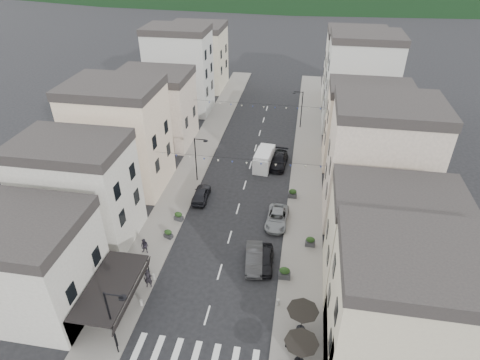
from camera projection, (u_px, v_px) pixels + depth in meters
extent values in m
cube|color=slate|center=(198.00, 157.00, 55.92)|extent=(4.00, 76.00, 0.12)
cube|color=slate|center=(307.00, 166.00, 53.82)|extent=(4.00, 76.00, 0.12)
cube|color=#B3AFA4|center=(16.00, 266.00, 32.48)|extent=(12.00, 8.00, 8.00)
cube|color=#C0B198|center=(407.00, 320.00, 26.91)|extent=(10.00, 8.00, 10.00)
cube|color=black|center=(110.00, 286.00, 31.79)|extent=(3.60, 7.50, 0.15)
cube|color=black|center=(133.00, 293.00, 31.81)|extent=(0.34, 7.50, 0.99)
cylinder|color=black|center=(115.00, 340.00, 29.51)|extent=(0.10, 0.10, 3.20)
cylinder|color=black|center=(149.00, 271.00, 35.32)|extent=(0.10, 0.10, 3.20)
cube|color=#B3AFA4|center=(80.00, 195.00, 39.28)|extent=(10.00, 7.00, 10.00)
cube|color=#262323|center=(67.00, 145.00, 36.32)|extent=(10.20, 7.14, 1.00)
cube|color=beige|center=(121.00, 140.00, 47.05)|extent=(10.00, 8.00, 12.00)
cube|color=#262323|center=(111.00, 87.00, 43.55)|extent=(10.20, 8.16, 1.00)
cube|color=#A99989|center=(157.00, 111.00, 57.70)|extent=(10.00, 8.00, 9.50)
cube|color=#262323|center=(152.00, 75.00, 54.87)|extent=(10.20, 8.16, 1.00)
cube|color=#B7B7B2|center=(180.00, 73.00, 66.73)|extent=(10.00, 7.00, 13.00)
cube|color=#262323|center=(176.00, 29.00, 62.96)|extent=(10.20, 7.14, 1.00)
cube|color=#C0B198|center=(198.00, 59.00, 77.24)|extent=(10.00, 9.00, 11.00)
cube|color=#262323|center=(196.00, 26.00, 74.01)|extent=(10.20, 9.18, 1.00)
cube|color=#C0B198|center=(389.00, 246.00, 33.82)|extent=(10.00, 7.00, 9.00)
cube|color=#262323|center=(401.00, 197.00, 31.13)|extent=(10.20, 7.14, 1.00)
cube|color=#A99989|center=(378.00, 168.00, 41.19)|extent=(10.00, 8.00, 12.50)
cube|color=#262323|center=(391.00, 107.00, 37.56)|extent=(10.20, 8.16, 1.00)
cube|color=beige|center=(365.00, 130.00, 51.84)|extent=(10.00, 7.00, 10.00)
cube|color=#262323|center=(373.00, 89.00, 48.88)|extent=(10.20, 7.14, 1.00)
cube|color=#B7B7B2|center=(360.00, 86.00, 60.87)|extent=(10.00, 8.00, 13.50)
cube|color=#262323|center=(368.00, 36.00, 56.96)|extent=(10.20, 8.16, 1.00)
cube|color=#B3AFA4|center=(353.00, 68.00, 71.38)|extent=(10.00, 9.00, 11.50)
cube|color=#262323|center=(359.00, 32.00, 68.01)|extent=(10.20, 9.18, 1.00)
cylinder|color=black|center=(300.00, 354.00, 28.87)|extent=(0.06, 0.06, 2.30)
cone|color=black|center=(301.00, 345.00, 28.28)|extent=(2.50, 2.50, 0.55)
cylinder|color=black|center=(301.00, 322.00, 31.20)|extent=(0.06, 0.06, 2.30)
cone|color=black|center=(303.00, 313.00, 30.61)|extent=(2.50, 2.50, 0.55)
cylinder|color=black|center=(301.00, 329.00, 31.62)|extent=(0.70, 0.70, 0.04)
cylinder|color=black|center=(111.00, 321.00, 29.21)|extent=(0.14, 0.14, 6.00)
cylinder|color=black|center=(113.00, 295.00, 27.55)|extent=(1.40, 0.10, 0.10)
cylinder|color=black|center=(123.00, 298.00, 27.54)|extent=(0.56, 0.56, 0.08)
cylinder|color=black|center=(196.00, 160.00, 49.15)|extent=(0.14, 0.14, 6.00)
cylinder|color=black|center=(200.00, 139.00, 47.49)|extent=(1.40, 0.10, 0.10)
cylinder|color=black|center=(206.00, 141.00, 47.48)|extent=(0.56, 0.56, 0.08)
cylinder|color=black|center=(302.00, 110.00, 62.40)|extent=(0.14, 0.14, 6.00)
cylinder|color=black|center=(298.00, 92.00, 60.94)|extent=(1.40, 0.10, 0.10)
cylinder|color=black|center=(294.00, 93.00, 61.11)|extent=(0.56, 0.56, 0.08)
cylinder|color=gray|center=(141.00, 303.00, 33.87)|extent=(0.26, 0.26, 0.60)
cylinder|color=gray|center=(154.00, 277.00, 36.36)|extent=(0.26, 0.26, 0.60)
cylinder|color=gray|center=(278.00, 302.00, 33.93)|extent=(0.26, 0.26, 0.60)
cylinder|color=black|center=(239.00, 159.00, 43.36)|extent=(19.00, 0.02, 0.02)
cone|color=beige|center=(162.00, 154.00, 44.68)|extent=(0.28, 0.28, 0.24)
cone|color=navy|center=(176.00, 156.00, 44.51)|extent=(0.28, 0.28, 0.24)
cone|color=beige|center=(190.00, 157.00, 44.33)|extent=(0.28, 0.28, 0.24)
cone|color=navy|center=(204.00, 159.00, 44.14)|extent=(0.28, 0.28, 0.24)
cone|color=beige|center=(218.00, 161.00, 43.94)|extent=(0.28, 0.28, 0.24)
cone|color=navy|center=(232.00, 162.00, 43.73)|extent=(0.28, 0.28, 0.24)
cone|color=beige|center=(247.00, 163.00, 43.51)|extent=(0.28, 0.28, 0.24)
cone|color=navy|center=(261.00, 164.00, 43.28)|extent=(0.28, 0.28, 0.24)
cone|color=beige|center=(276.00, 165.00, 43.03)|extent=(0.28, 0.28, 0.24)
cone|color=navy|center=(290.00, 166.00, 42.77)|extent=(0.28, 0.28, 0.24)
cone|color=beige|center=(305.00, 167.00, 42.51)|extent=(0.28, 0.28, 0.24)
cone|color=navy|center=(321.00, 167.00, 42.24)|extent=(0.28, 0.28, 0.24)
cylinder|color=black|center=(258.00, 104.00, 56.65)|extent=(19.00, 0.02, 0.02)
cone|color=beige|center=(199.00, 101.00, 57.98)|extent=(0.28, 0.28, 0.24)
cone|color=navy|center=(209.00, 102.00, 57.80)|extent=(0.28, 0.28, 0.24)
cone|color=beige|center=(220.00, 104.00, 57.62)|extent=(0.28, 0.28, 0.24)
cone|color=navy|center=(231.00, 105.00, 57.43)|extent=(0.28, 0.28, 0.24)
cone|color=beige|center=(242.00, 106.00, 57.24)|extent=(0.28, 0.28, 0.24)
cone|color=navy|center=(253.00, 107.00, 57.03)|extent=(0.28, 0.28, 0.24)
cone|color=beige|center=(264.00, 107.00, 56.81)|extent=(0.28, 0.28, 0.24)
cone|color=navy|center=(275.00, 108.00, 56.57)|extent=(0.28, 0.28, 0.24)
cone|color=beige|center=(286.00, 108.00, 56.33)|extent=(0.28, 0.28, 0.24)
cone|color=navy|center=(297.00, 109.00, 56.07)|extent=(0.28, 0.28, 0.24)
cone|color=beige|center=(309.00, 109.00, 55.80)|extent=(0.28, 0.28, 0.24)
cone|color=navy|center=(320.00, 109.00, 55.53)|extent=(0.28, 0.28, 0.24)
imported|color=black|center=(264.00, 259.00, 37.82)|extent=(1.92, 4.29, 1.43)
imported|color=#313134|center=(254.00, 258.00, 37.91)|extent=(2.09, 4.66, 1.49)
imported|color=gray|center=(277.00, 218.00, 43.22)|extent=(2.39, 4.93, 1.35)
imported|color=black|center=(279.00, 161.00, 53.58)|extent=(2.52, 5.33, 1.50)
imported|color=black|center=(201.00, 194.00, 47.01)|extent=(1.88, 4.34, 1.46)
cube|color=silver|center=(264.00, 159.00, 53.28)|extent=(2.48, 5.25, 2.12)
cube|color=silver|center=(263.00, 154.00, 52.16)|extent=(2.27, 3.56, 0.53)
cylinder|color=black|center=(255.00, 170.00, 52.28)|extent=(0.33, 0.76, 0.74)
cylinder|color=black|center=(267.00, 172.00, 51.91)|extent=(0.33, 0.76, 0.74)
cylinder|color=black|center=(261.00, 156.00, 55.39)|extent=(0.33, 0.76, 0.74)
cylinder|color=black|center=(273.00, 158.00, 55.02)|extent=(0.33, 0.76, 0.74)
imported|color=black|center=(148.00, 278.00, 35.27)|extent=(0.78, 0.58, 1.97)
imported|color=black|center=(145.00, 246.00, 39.01)|extent=(0.86, 0.69, 1.68)
cube|color=#28282A|center=(168.00, 236.00, 41.26)|extent=(1.02, 0.79, 0.45)
ellipsoid|color=black|center=(168.00, 232.00, 41.00)|extent=(0.79, 0.50, 0.57)
cube|color=#303033|center=(179.00, 218.00, 43.70)|extent=(1.05, 0.73, 0.48)
ellipsoid|color=black|center=(178.00, 214.00, 43.42)|extent=(0.84, 0.53, 0.61)
cube|color=#2E2F31|center=(284.00, 275.00, 36.52)|extent=(1.13, 0.65, 0.56)
ellipsoid|color=black|center=(285.00, 271.00, 36.19)|extent=(0.98, 0.62, 0.71)
cube|color=#323235|center=(310.00, 244.00, 40.20)|extent=(0.99, 0.55, 0.49)
ellipsoid|color=black|center=(311.00, 240.00, 39.91)|extent=(0.86, 0.55, 0.63)
cube|color=#303033|center=(292.00, 195.00, 47.35)|extent=(1.04, 0.59, 0.51)
ellipsoid|color=black|center=(293.00, 192.00, 47.05)|extent=(0.90, 0.57, 0.65)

